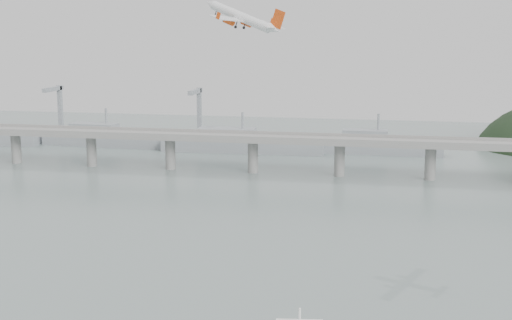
# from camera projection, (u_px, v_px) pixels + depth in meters

# --- Properties ---
(ground) EXTENTS (900.00, 900.00, 0.00)m
(ground) POSITION_uv_depth(u_px,v_px,m) (220.00, 316.00, 199.59)
(ground) COLOR slate
(ground) RESTS_ON ground
(bridge) EXTENTS (800.00, 22.00, 23.90)m
(bridge) POSITION_uv_depth(u_px,v_px,m) (303.00, 144.00, 389.22)
(bridge) COLOR gray
(bridge) RESTS_ON ground
(distant_fleet) EXTENTS (453.00, 60.90, 40.00)m
(distant_fleet) POSITION_uv_depth(u_px,v_px,m) (97.00, 138.00, 482.99)
(distant_fleet) COLOR gray
(distant_fleet) RESTS_ON ground
(airliner) EXTENTS (34.70, 32.90, 14.67)m
(airliner) POSITION_uv_depth(u_px,v_px,m) (242.00, 18.00, 254.67)
(airliner) COLOR white
(airliner) RESTS_ON ground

